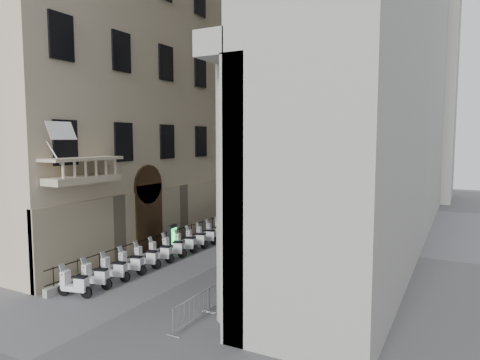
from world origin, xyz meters
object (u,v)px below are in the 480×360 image
(scooter_0, at_px, (75,297))
(security_tent, at_px, (256,194))
(pedestrian_b, at_px, (329,212))
(pedestrian_a, at_px, (316,204))
(info_kiosk, at_px, (172,239))
(street_lamp, at_px, (236,173))

(scooter_0, relative_size, security_tent, 0.33)
(pedestrian_b, bearing_deg, pedestrian_a, -31.99)
(pedestrian_a, bearing_deg, scooter_0, 76.65)
(pedestrian_a, bearing_deg, info_kiosk, 71.76)
(security_tent, height_order, pedestrian_a, security_tent)
(scooter_0, relative_size, pedestrian_a, 0.84)
(scooter_0, xyz_separation_m, street_lamp, (-0.72, 16.74, 4.44))
(street_lamp, xyz_separation_m, pedestrian_b, (5.71, 6.66, -3.67))
(security_tent, bearing_deg, pedestrian_a, 85.38)
(scooter_0, relative_size, pedestrian_b, 0.97)
(scooter_0, bearing_deg, pedestrian_a, -18.43)
(info_kiosk, bearing_deg, pedestrian_b, 61.75)
(street_lamp, height_order, info_kiosk, street_lamp)
(security_tent, bearing_deg, info_kiosk, -110.41)
(street_lamp, height_order, pedestrian_a, street_lamp)
(street_lamp, bearing_deg, scooter_0, -88.60)
(pedestrian_b, bearing_deg, scooter_0, 102.84)
(info_kiosk, xyz_separation_m, pedestrian_a, (3.51, 18.53, -0.00))
(info_kiosk, relative_size, pedestrian_a, 0.99)
(security_tent, relative_size, pedestrian_a, 2.57)
(security_tent, relative_size, info_kiosk, 2.59)
(pedestrian_a, relative_size, pedestrian_b, 1.16)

